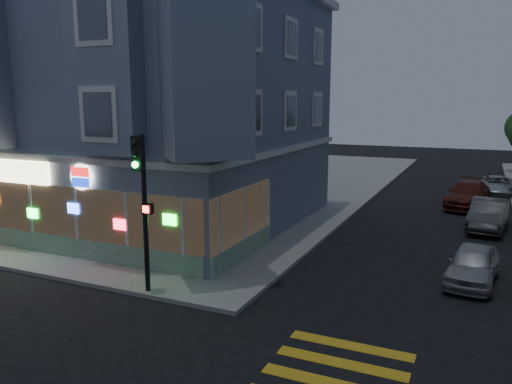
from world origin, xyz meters
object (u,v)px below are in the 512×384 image
Objects in this scene: parked_car_a at (473,265)px; traffic_signal at (142,188)px; parked_car_d at (498,185)px; parked_car_b at (488,215)px; parked_car_c at (468,194)px.

parked_car_a is 0.75× the size of traffic_signal.
parked_car_a is at bearing -95.85° from parked_car_d.
traffic_signal reaches higher than parked_car_b.
parked_car_b is 0.89× the size of traffic_signal.
parked_car_c is at bearing 98.34° from parked_car_a.
parked_car_a is 13.39m from parked_car_c.
parked_car_c reaches higher than parked_car_a.
traffic_signal reaches higher than parked_car_c.
parked_car_b is at bearing -72.28° from parked_car_c.
traffic_signal reaches higher than parked_car_d.
parked_car_b reaches higher than parked_car_d.
parked_car_d is 0.87× the size of traffic_signal.
parked_car_c reaches higher than parked_car_d.
traffic_signal is at bearing -116.08° from parked_car_d.
parked_car_b is 1.02× the size of parked_car_d.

